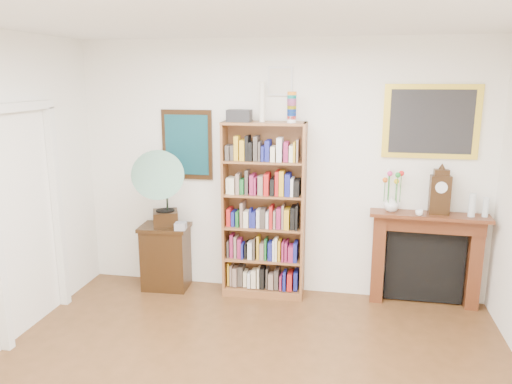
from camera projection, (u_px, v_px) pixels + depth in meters
room at (222, 241)px, 3.09m from camera, size 4.51×5.01×2.81m
door_casing at (27, 201)px, 4.67m from camera, size 0.08×1.02×2.17m
teal_poster at (187, 145)px, 5.60m from camera, size 0.58×0.04×0.78m
small_picture at (280, 81)px, 5.25m from camera, size 0.26×0.04×0.30m
gilt_painting at (431, 122)px, 5.06m from camera, size 0.95×0.04×0.75m
bookshelf at (264, 201)px, 5.41m from camera, size 0.90×0.34×2.23m
side_cabinet at (166, 257)px, 5.74m from camera, size 0.57×0.43×0.75m
fireplace at (426, 251)px, 5.29m from camera, size 1.21×0.34×1.02m
gramophone at (159, 184)px, 5.42m from camera, size 0.76×0.84×0.90m
cd_stack at (181, 226)px, 5.51m from camera, size 0.13×0.13×0.08m
mantel_clock at (440, 193)px, 5.08m from camera, size 0.20×0.12×0.47m
flower_vase at (392, 204)px, 5.23m from camera, size 0.19×0.19×0.16m
teacup at (419, 213)px, 5.07m from camera, size 0.09×0.09×0.06m
bottle_left at (472, 205)px, 5.01m from camera, size 0.07×0.07×0.24m
bottle_right at (486, 207)px, 5.01m from camera, size 0.06×0.06×0.20m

